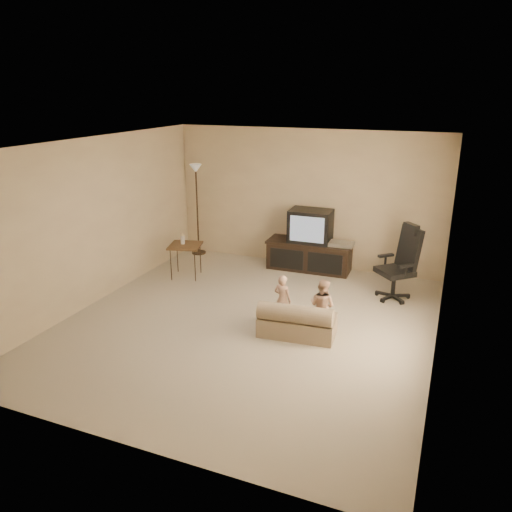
% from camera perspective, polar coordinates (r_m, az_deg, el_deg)
% --- Properties ---
extents(floor, '(5.50, 5.50, 0.00)m').
position_cam_1_polar(floor, '(7.12, -0.97, -7.75)').
color(floor, '#C0B398').
rests_on(floor, ground).
extents(room_shell, '(5.50, 5.50, 5.50)m').
position_cam_1_polar(room_shell, '(6.59, -1.04, 4.16)').
color(room_shell, white).
rests_on(room_shell, floor).
extents(tv_stand, '(1.57, 0.61, 1.12)m').
position_cam_1_polar(tv_stand, '(9.09, 6.21, 1.25)').
color(tv_stand, black).
rests_on(tv_stand, floor).
extents(office_chair, '(0.78, 0.78, 1.21)m').
position_cam_1_polar(office_chair, '(8.10, 15.99, -1.82)').
color(office_chair, black).
rests_on(office_chair, floor).
extents(side_table, '(0.65, 0.65, 0.79)m').
position_cam_1_polar(side_table, '(8.75, -8.12, 1.18)').
color(side_table, brown).
rests_on(side_table, floor).
extents(floor_lamp, '(0.28, 0.28, 1.79)m').
position_cam_1_polar(floor_lamp, '(9.80, -6.82, 7.58)').
color(floor_lamp, '#312316').
rests_on(floor_lamp, floor).
extents(child_sofa, '(1.06, 0.66, 0.49)m').
position_cam_1_polar(child_sofa, '(6.74, 4.68, -7.52)').
color(child_sofa, gray).
rests_on(child_sofa, floor).
extents(toddler_left, '(0.30, 0.25, 0.73)m').
position_cam_1_polar(toddler_left, '(6.99, 3.04, -5.02)').
color(toddler_left, tan).
rests_on(toddler_left, floor).
extents(toddler_right, '(0.41, 0.30, 0.76)m').
position_cam_1_polar(toddler_right, '(6.81, 7.57, -5.68)').
color(toddler_right, tan).
rests_on(toddler_right, floor).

